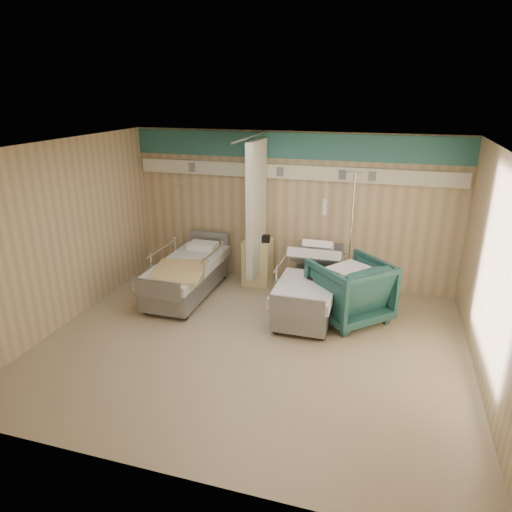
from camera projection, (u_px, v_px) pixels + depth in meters
The scene contains 13 objects.
ground at pixel (252, 344), 6.60m from camera, with size 6.00×5.00×0.00m, color gray.
room_walls at pixel (254, 215), 6.20m from camera, with size 6.04×5.04×2.82m.
bed_right at pixel (309, 293), 7.51m from camera, with size 1.00×2.16×0.63m, color silver, non-canonical shape.
bed_left at pixel (187, 279), 8.09m from camera, with size 1.00×2.16×0.63m, color silver, non-canonical shape.
bedside_cabinet at pixel (258, 262), 8.59m from camera, with size 0.50×0.48×0.85m, color #EFE095.
visitor_armchair at pixel (350, 290), 7.19m from camera, with size 1.06×1.09×0.99m, color #1D4946.
waffle_blanket at pixel (351, 259), 7.01m from camera, with size 0.60×0.53×0.07m, color white.
iv_stand_right at pixel (348, 270), 8.10m from camera, with size 0.40×0.40×2.21m.
iv_stand_left at pixel (182, 256), 9.04m from camera, with size 0.32×0.32×1.79m.
call_remote at pixel (313, 279), 7.22m from camera, with size 0.19×0.09×0.04m, color black.
tan_blanket at pixel (178, 271), 7.54m from camera, with size 0.84×1.06×0.04m, color tan.
toiletry_bag at pixel (264, 239), 8.33m from camera, with size 0.23×0.14×0.12m, color black.
white_cup at pixel (248, 236), 8.48m from camera, with size 0.09×0.09×0.12m, color white.
Camera 1 is at (1.70, -5.51, 3.48)m, focal length 32.00 mm.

